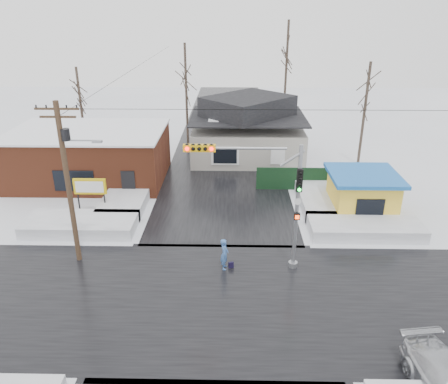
{
  "coord_description": "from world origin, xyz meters",
  "views": [
    {
      "loc": [
        0.63,
        -17.54,
        13.27
      ],
      "look_at": [
        0.14,
        6.38,
        3.0
      ],
      "focal_mm": 35.0,
      "sensor_mm": 36.0,
      "label": 1
    }
  ],
  "objects_px": {
    "traffic_signal": "(267,191)",
    "kiosk": "(362,193)",
    "utility_pole": "(68,175)",
    "marquee_sign": "(90,187)",
    "pedestrian": "(224,254)"
  },
  "relations": [
    {
      "from": "marquee_sign",
      "to": "pedestrian",
      "type": "height_order",
      "value": "marquee_sign"
    },
    {
      "from": "traffic_signal",
      "to": "pedestrian",
      "type": "height_order",
      "value": "traffic_signal"
    },
    {
      "from": "utility_pole",
      "to": "kiosk",
      "type": "relative_size",
      "value": 1.96
    },
    {
      "from": "marquee_sign",
      "to": "pedestrian",
      "type": "distance_m",
      "value": 11.48
    },
    {
      "from": "marquee_sign",
      "to": "kiosk",
      "type": "xyz_separation_m",
      "value": [
        18.5,
        0.5,
        -0.46
      ]
    },
    {
      "from": "traffic_signal",
      "to": "kiosk",
      "type": "height_order",
      "value": "traffic_signal"
    },
    {
      "from": "utility_pole",
      "to": "marquee_sign",
      "type": "bearing_deg",
      "value": 100.13
    },
    {
      "from": "utility_pole",
      "to": "traffic_signal",
      "type": "bearing_deg",
      "value": -2.95
    },
    {
      "from": "marquee_sign",
      "to": "kiosk",
      "type": "height_order",
      "value": "kiosk"
    },
    {
      "from": "marquee_sign",
      "to": "kiosk",
      "type": "bearing_deg",
      "value": 1.55
    },
    {
      "from": "traffic_signal",
      "to": "marquee_sign",
      "type": "xyz_separation_m",
      "value": [
        -11.43,
        6.53,
        -2.62
      ]
    },
    {
      "from": "utility_pole",
      "to": "kiosk",
      "type": "xyz_separation_m",
      "value": [
        17.43,
        6.49,
        -3.65
      ]
    },
    {
      "from": "utility_pole",
      "to": "pedestrian",
      "type": "xyz_separation_m",
      "value": [
        8.17,
        -0.74,
        -4.22
      ]
    },
    {
      "from": "utility_pole",
      "to": "marquee_sign",
      "type": "height_order",
      "value": "utility_pole"
    },
    {
      "from": "traffic_signal",
      "to": "marquee_sign",
      "type": "distance_m",
      "value": 13.42
    }
  ]
}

